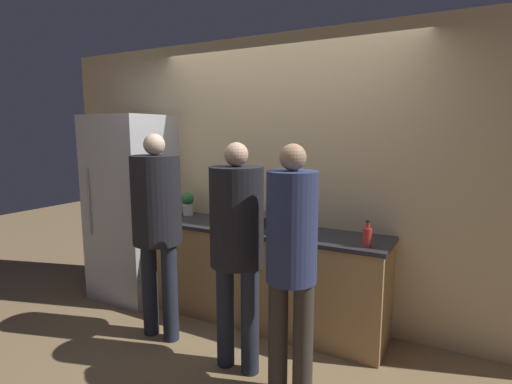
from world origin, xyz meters
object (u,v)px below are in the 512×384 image
(fruit_bowl, at_px, (271,220))
(utensil_crock, at_px, (299,218))
(refrigerator, at_px, (133,207))
(person_right, at_px, (291,254))
(person_left, at_px, (157,215))
(bottle_red, at_px, (367,236))
(cup_blue, at_px, (248,219))
(cup_red, at_px, (235,216))
(potted_plant, at_px, (188,203))
(person_center, at_px, (237,236))
(bottle_dark, at_px, (274,225))

(fruit_bowl, bearing_deg, utensil_crock, 16.51)
(refrigerator, distance_m, person_right, 2.28)
(person_left, xyz_separation_m, bottle_red, (1.59, 0.49, -0.09))
(person_right, height_order, cup_blue, person_right)
(person_right, distance_m, bottle_red, 0.75)
(fruit_bowl, xyz_separation_m, cup_red, (-0.38, 0.00, -0.00))
(refrigerator, bearing_deg, potted_plant, 19.32)
(refrigerator, height_order, fruit_bowl, refrigerator)
(person_center, height_order, bottle_red, person_center)
(refrigerator, bearing_deg, cup_blue, 7.43)
(person_right, bearing_deg, refrigerator, 160.27)
(person_center, bearing_deg, person_right, -12.74)
(bottle_red, distance_m, potted_plant, 1.91)
(person_right, bearing_deg, person_center, 167.26)
(bottle_dark, relative_size, bottle_red, 0.96)
(utensil_crock, height_order, bottle_red, utensil_crock)
(bottle_dark, distance_m, cup_red, 0.63)
(refrigerator, xyz_separation_m, person_right, (2.14, -0.77, 0.02))
(utensil_crock, bearing_deg, cup_blue, -166.20)
(person_left, relative_size, cup_blue, 18.19)
(person_left, xyz_separation_m, person_right, (1.28, -0.19, -0.08))
(fruit_bowl, xyz_separation_m, bottle_dark, (0.18, -0.30, 0.03))
(fruit_bowl, height_order, potted_plant, potted_plant)
(person_left, relative_size, person_center, 1.03)
(person_center, bearing_deg, refrigerator, 158.43)
(cup_blue, bearing_deg, bottle_dark, -32.68)
(cup_red, bearing_deg, potted_plant, -178.67)
(bottle_red, bearing_deg, cup_red, 167.39)
(person_left, distance_m, person_right, 1.30)
(person_center, relative_size, cup_blue, 17.61)
(bottle_dark, xyz_separation_m, cup_red, (-0.56, 0.30, -0.03))
(bottle_red, bearing_deg, person_center, -143.26)
(refrigerator, relative_size, potted_plant, 8.10)
(cup_blue, bearing_deg, bottle_red, -12.17)
(person_center, bearing_deg, cup_red, 121.85)
(bottle_red, xyz_separation_m, potted_plant, (-1.89, 0.28, 0.05))
(person_right, height_order, utensil_crock, person_right)
(fruit_bowl, bearing_deg, cup_red, 179.48)
(cup_blue, distance_m, cup_red, 0.17)
(refrigerator, bearing_deg, fruit_bowl, 7.91)
(fruit_bowl, height_order, cup_blue, fruit_bowl)
(person_left, distance_m, utensil_crock, 1.25)
(person_center, relative_size, utensil_crock, 6.15)
(person_left, height_order, person_right, person_left)
(person_center, relative_size, cup_red, 17.40)
(fruit_bowl, relative_size, cup_blue, 3.15)
(cup_blue, bearing_deg, cup_red, 164.23)
(bottle_dark, relative_size, potted_plant, 0.84)
(person_left, distance_m, person_center, 0.82)
(person_left, bearing_deg, bottle_red, 17.24)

